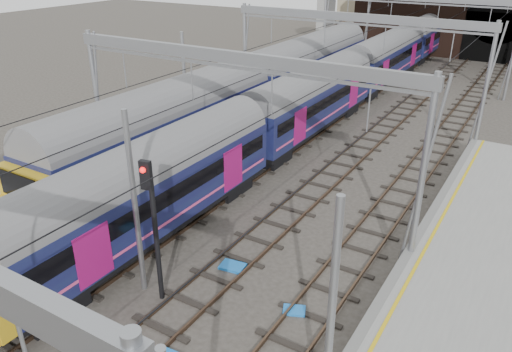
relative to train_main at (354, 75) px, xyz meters
The scene contains 9 objects.
ground 28.33m from the train_main, 85.94° to the right, with size 160.00×160.00×0.00m, color #38332D.
tracks 13.52m from the train_main, 81.36° to the right, with size 14.40×80.00×0.22m.
overhead_line 8.10m from the train_main, 73.31° to the right, with size 16.80×80.00×8.00m.
retaining_wall 24.09m from the train_main, 81.86° to the left, with size 28.00×2.75×9.00m.
train_main is the anchor object (origin of this frame).
train_second 9.66m from the train_main, 114.46° to the right, with size 3.08×35.54×5.20m.
signal_near_centre 26.48m from the train_main, 83.63° to the right, with size 0.42×0.49×5.52m.
equip_cover_b 23.82m from the train_main, 80.03° to the right, with size 0.97×0.69×0.11m, color blue.
equip_cover_c 25.62m from the train_main, 73.09° to the right, with size 0.78×0.55×0.09m, color blue.
Camera 1 is at (11.48, -8.82, 11.75)m, focal length 35.00 mm.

